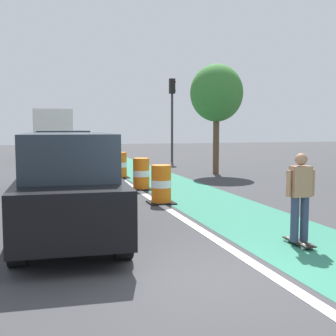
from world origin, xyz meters
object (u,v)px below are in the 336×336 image
Objects in this scene: parked_suv_nearest at (69,186)px; parked_suv_second at (61,160)px; traffic_barrel_far at (110,160)px; skateboarder_on_lane at (300,196)px; delivery_truck_down_block at (53,132)px; traffic_barrel_front at (161,185)px; street_tree_sidewalk at (217,94)px; traffic_barrel_back at (120,165)px; traffic_light_corner at (172,105)px; traffic_barrel_mid at (141,174)px.

parked_suv_second is (0.17, 6.83, 0.00)m from parked_suv_nearest.
traffic_barrel_far is at bearing 68.10° from parked_suv_second.
delivery_truck_down_block reaches higher than skateboarder_on_lane.
street_tree_sidewalk reaches higher than traffic_barrel_front.
parked_suv_nearest is (-3.99, 1.56, 0.12)m from skateboarder_on_lane.
street_tree_sidewalk is at bearing 54.98° from parked_suv_nearest.
traffic_light_corner is at bearing 59.01° from traffic_barrel_back.
skateboarder_on_lane reaches higher than traffic_barrel_front.
traffic_barrel_front is (2.59, -3.38, -0.50)m from parked_suv_second.
traffic_barrel_far is 0.22× the size of street_tree_sidewalk.
traffic_barrel_back is 12.50m from delivery_truck_down_block.
street_tree_sidewalk is at bearing 4.44° from traffic_barrel_back.
traffic_barrel_front is (-1.23, 5.01, -0.38)m from skateboarder_on_lane.
traffic_barrel_far is 9.23m from delivery_truck_down_block.
delivery_truck_down_block is (-2.36, 12.21, 1.31)m from traffic_barrel_back.
parked_suv_nearest reaches higher than traffic_barrel_mid.
delivery_truck_down_block is at bearing 100.92° from traffic_barrel_back.
traffic_barrel_mid is 0.21× the size of traffic_light_corner.
traffic_barrel_front is at bearing 51.35° from parked_suv_nearest.
parked_suv_second is 0.61× the size of delivery_truck_down_block.
traffic_barrel_front and traffic_barrel_far have the same top height.
parked_suv_second is 4.26× the size of traffic_barrel_front.
street_tree_sidewalk is (4.45, -3.05, 3.14)m from traffic_barrel_far.
skateboarder_on_lane is 1.55× the size of traffic_barrel_front.
traffic_barrel_mid is 12.66m from traffic_light_corner.
traffic_barrel_back is at bearing -79.08° from delivery_truck_down_block.
traffic_light_corner is 1.02× the size of street_tree_sidewalk.
traffic_barrel_front is at bearing -90.38° from traffic_barrel_far.
traffic_light_corner reaches higher than delivery_truck_down_block.
street_tree_sidewalk is (4.51, 6.93, 3.14)m from traffic_barrel_front.
traffic_barrel_far is 6.95m from traffic_light_corner.
skateboarder_on_lane is 5.17m from traffic_barrel_front.
street_tree_sidewalk is (7.10, 3.55, 2.63)m from parked_suv_second.
street_tree_sidewalk reaches higher than parked_suv_second.
delivery_truck_down_block is at bearing 120.10° from street_tree_sidewalk.
traffic_barrel_back is at bearing -91.17° from traffic_barrel_far.
traffic_light_corner is at bearing 68.24° from traffic_barrel_mid.
traffic_barrel_back and traffic_barrel_far have the same top height.
skateboarder_on_lane is 7.97m from traffic_barrel_mid.
street_tree_sidewalk is at bearing -90.92° from traffic_light_corner.
street_tree_sidewalk reaches higher than traffic_barrel_back.
traffic_barrel_back is 9.48m from traffic_light_corner.
traffic_barrel_back is (-0.00, 6.58, 0.00)m from traffic_barrel_front.
skateboarder_on_lane is 19.77m from traffic_light_corner.
parked_suv_nearest reaches higher than traffic_barrel_far.
traffic_light_corner is at bearing 89.08° from street_tree_sidewalk.
traffic_light_corner reaches higher than parked_suv_second.
traffic_barrel_far is (0.07, 9.98, 0.00)m from traffic_barrel_front.
parked_suv_nearest is at bearing -101.88° from traffic_barrel_far.
parked_suv_second reaches higher than traffic_barrel_mid.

